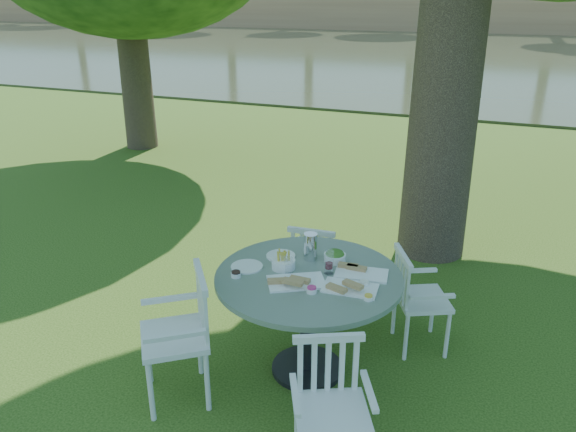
# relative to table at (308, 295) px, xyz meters

# --- Properties ---
(ground) EXTENTS (140.00, 140.00, 0.00)m
(ground) POSITION_rel_table_xyz_m (-0.56, 0.82, -0.68)
(ground) COLOR #1F3B0C
(ground) RESTS_ON ground
(table) EXTENTS (1.39, 1.39, 0.85)m
(table) POSITION_rel_table_xyz_m (0.00, 0.00, 0.00)
(table) COLOR black
(table) RESTS_ON ground
(chair_ne) EXTENTS (0.55, 0.57, 0.86)m
(chair_ne) POSITION_rel_table_xyz_m (0.68, 0.62, -0.18)
(chair_ne) COLOR silver
(chair_ne) RESTS_ON ground
(chair_nw) EXTENTS (0.45, 0.42, 0.85)m
(chair_nw) POSITION_rel_table_xyz_m (-0.26, 0.89, -0.18)
(chair_nw) COLOR silver
(chair_nw) RESTS_ON ground
(chair_sw) EXTENTS (0.67, 0.67, 0.98)m
(chair_sw) POSITION_rel_table_xyz_m (-0.71, -0.57, -0.11)
(chair_sw) COLOR silver
(chair_sw) RESTS_ON ground
(chair_se) EXTENTS (0.57, 0.56, 0.87)m
(chair_se) POSITION_rel_table_xyz_m (0.43, -0.81, -0.17)
(chair_se) COLOR silver
(chair_se) RESTS_ON ground
(tableware) EXTENTS (1.17, 0.74, 0.21)m
(tableware) POSITION_rel_table_xyz_m (-0.01, 0.08, 0.21)
(tableware) COLOR white
(tableware) RESTS_ON table
(river) EXTENTS (100.00, 28.00, 0.12)m
(river) POSITION_rel_table_xyz_m (-0.56, 23.82, -0.68)
(river) COLOR #303720
(river) RESTS_ON ground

